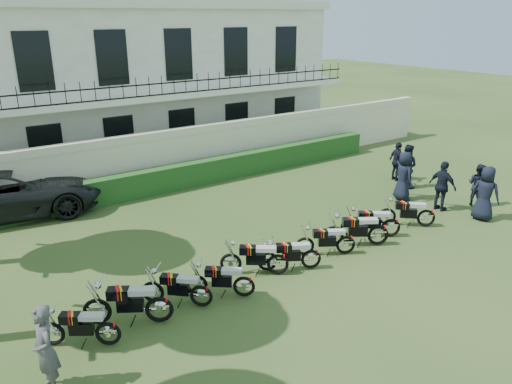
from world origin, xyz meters
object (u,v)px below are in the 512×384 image
motorcycle_0 (108,328)px  motorcycle_4 (278,259)px  motorcycle_3 (244,282)px  motorcycle_1 (159,303)px  motorcycle_8 (391,223)px  suv (7,193)px  officer_5 (397,162)px  officer_4 (407,166)px  officer_0 (485,193)px  motorcycle_7 (379,230)px  motorcycle_9 (427,214)px  inspector (45,350)px  motorcycle_2 (201,291)px  officer_1 (478,185)px  motorcycle_5 (311,254)px  motorcycle_6 (346,240)px  officer_3 (404,176)px  officer_2 (442,186)px

motorcycle_0 → motorcycle_4: 4.89m
motorcycle_0 → motorcycle_3: size_ratio=1.06×
motorcycle_1 → motorcycle_8: motorcycle_1 is taller
motorcycle_8 → suv: bearing=84.2°
officer_5 → officer_4: bearing=169.1°
officer_0 → motorcycle_7: bearing=66.9°
motorcycle_7 → officer_5: officer_5 is taller
motorcycle_4 → motorcycle_9: (6.07, -0.25, -0.00)m
motorcycle_1 → inspector: size_ratio=1.00×
officer_0 → motorcycle_3: bearing=71.9°
motorcycle_4 → suv: 10.26m
motorcycle_1 → motorcycle_2: (1.11, 0.03, -0.07)m
motorcycle_9 → officer_1: bearing=-44.8°
motorcycle_5 → motorcycle_8: size_ratio=1.02×
officer_0 → inspector: bearing=75.4°
officer_1 → officer_4: 2.96m
suv → inspector: (-1.07, -9.91, 0.03)m
motorcycle_0 → officer_1: size_ratio=0.93×
motorcycle_6 → motorcycle_8: motorcycle_8 is taller
motorcycle_0 → motorcycle_7: motorcycle_7 is taller
motorcycle_2 → motorcycle_7: size_ratio=0.77×
motorcycle_0 → motorcycle_9: size_ratio=1.02×
motorcycle_4 → motorcycle_8: (4.46, -0.11, 0.01)m
inspector → officer_0: bearing=86.4°
motorcycle_4 → officer_0: size_ratio=0.81×
motorcycle_9 → officer_3: officer_3 is taller
inspector → officer_4: bearing=100.7°
motorcycle_9 → motorcycle_2: bearing=131.1°
motorcycle_1 → motorcycle_3: bearing=-62.9°
motorcycle_4 → motorcycle_8: size_ratio=0.99×
motorcycle_3 → motorcycle_0: bearing=128.6°
motorcycle_1 → officer_1: size_ratio=1.12×
motorcycle_8 → officer_2: bearing=-43.6°
motorcycle_5 → officer_4: 8.50m
motorcycle_8 → officer_2: (3.33, 0.55, 0.44)m
motorcycle_3 → motorcycle_7: (5.05, 0.12, 0.07)m
motorcycle_5 → officer_2: size_ratio=0.87×
motorcycle_8 → officer_2: officer_2 is taller
motorcycle_2 → suv: suv is taller
motorcycle_3 → motorcycle_6: size_ratio=0.89×
suv → officer_2: bearing=-115.0°
motorcycle_1 → motorcycle_5: (4.58, -0.03, -0.07)m
motorcycle_1 → officer_0: bearing=-61.5°
officer_2 → officer_3: officer_3 is taller
motorcycle_2 → motorcycle_6: 4.91m
motorcycle_9 → officer_5: 5.05m
motorcycle_8 → officer_0: (3.77, -0.84, 0.48)m
motorcycle_1 → inspector: bearing=139.2°
officer_2 → officer_4: size_ratio=1.02×
inspector → officer_1: inspector is taller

